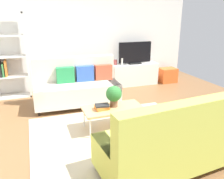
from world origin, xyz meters
TOP-DOWN VIEW (x-y plane):
  - ground_plane at (0.00, 0.00)m, footprint 7.68×7.68m
  - wall_far at (0.00, 2.80)m, footprint 6.40×0.12m
  - area_rug at (-0.10, -0.21)m, footprint 2.90×2.20m
  - couch_beige at (-0.43, 1.41)m, footprint 1.93×0.92m
  - couch_green at (0.25, -1.43)m, footprint 1.97×1.01m
  - coffee_table at (-0.05, -0.01)m, footprint 1.10×0.56m
  - tv_console at (1.50, 2.46)m, footprint 1.40×0.44m
  - tv at (1.50, 2.44)m, footprint 1.00×0.20m
  - bookshelf at (-2.04, 2.48)m, footprint 1.10×0.36m
  - storage_trunk at (2.60, 2.36)m, footprint 0.52×0.40m
  - potted_plant at (-0.02, 0.04)m, footprint 0.29×0.29m
  - table_book_0 at (-0.26, -0.02)m, footprint 0.26×0.20m
  - table_book_1 at (-0.26, -0.02)m, footprint 0.24×0.18m
  - table_book_2 at (-0.26, -0.02)m, footprint 0.26×0.21m
  - vase_0 at (0.92, 2.51)m, footprint 0.11×0.11m
  - bottle_0 at (1.09, 2.42)m, footprint 0.06×0.06m

SIDE VIEW (x-z plane):
  - ground_plane at x=0.00m, z-range 0.00..0.00m
  - area_rug at x=-0.10m, z-range 0.00..0.01m
  - storage_trunk at x=2.60m, z-range 0.00..0.44m
  - tv_console at x=1.50m, z-range 0.00..0.64m
  - coffee_table at x=-0.05m, z-range 0.18..0.60m
  - table_book_0 at x=-0.26m, z-range 0.42..0.46m
  - couch_green at x=0.25m, z-range -0.11..0.99m
  - couch_beige at x=-0.43m, z-range -0.10..1.00m
  - table_book_1 at x=-0.26m, z-range 0.46..0.48m
  - table_book_2 at x=-0.26m, z-range 0.48..0.51m
  - potted_plant at x=-0.02m, z-range 0.45..0.85m
  - vase_0 at x=0.92m, z-range 0.64..0.79m
  - bottle_0 at x=1.09m, z-range 0.64..0.84m
  - tv at x=1.50m, z-range 0.63..1.27m
  - bookshelf at x=-2.04m, z-range -0.06..2.04m
  - wall_far at x=0.00m, z-range 0.00..2.90m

